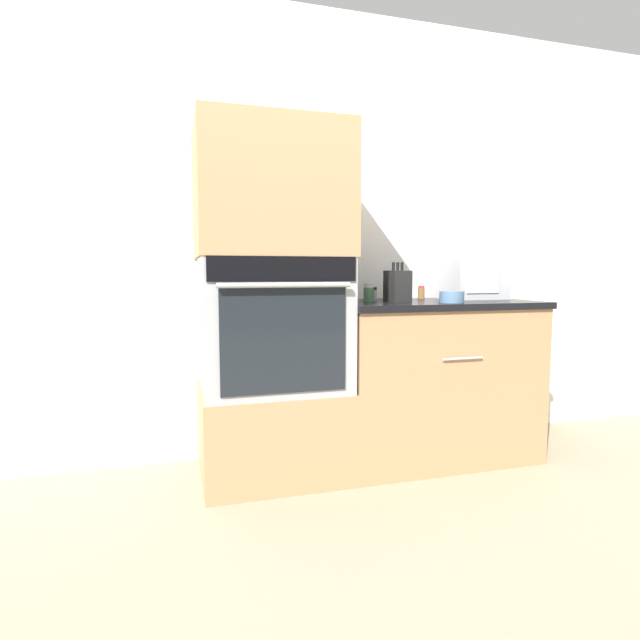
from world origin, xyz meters
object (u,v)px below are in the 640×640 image
(knife_block, at_px, (397,286))
(condiment_jar_far, at_px, (369,293))
(condiment_jar_mid, at_px, (374,294))
(wall_oven, at_px, (272,323))
(microwave, at_px, (472,278))
(bowl, at_px, (452,297))
(condiment_jar_near, at_px, (421,292))

(knife_block, bearing_deg, condiment_jar_far, 171.36)
(knife_block, bearing_deg, condiment_jar_mid, 121.57)
(wall_oven, bearing_deg, condiment_jar_far, 3.41)
(wall_oven, height_order, knife_block, wall_oven)
(microwave, bearing_deg, wall_oven, -174.43)
(wall_oven, bearing_deg, knife_block, 0.67)
(bowl, distance_m, condiment_jar_near, 0.41)
(condiment_jar_near, distance_m, condiment_jar_far, 0.46)
(condiment_jar_near, relative_size, condiment_jar_far, 0.81)
(wall_oven, relative_size, condiment_jar_mid, 9.48)
(wall_oven, distance_m, condiment_jar_mid, 0.64)
(microwave, xyz_separation_m, knife_block, (-0.53, -0.11, -0.04))
(wall_oven, bearing_deg, condiment_jar_near, 13.33)
(condiment_jar_near, height_order, condiment_jar_mid, condiment_jar_near)
(bowl, bearing_deg, condiment_jar_near, 84.53)
(condiment_jar_mid, bearing_deg, condiment_jar_far, -124.23)
(wall_oven, relative_size, bowl, 5.55)
(microwave, relative_size, bowl, 2.63)
(microwave, height_order, bowl, microwave)
(condiment_jar_mid, xyz_separation_m, condiment_jar_far, (-0.07, -0.11, 0.01))
(condiment_jar_far, bearing_deg, bowl, -29.61)
(microwave, height_order, condiment_jar_far, microwave)
(condiment_jar_near, relative_size, condiment_jar_mid, 1.05)
(microwave, bearing_deg, condiment_jar_near, 159.00)
(bowl, height_order, condiment_jar_near, condiment_jar_near)
(bowl, bearing_deg, microwave, 43.81)
(wall_oven, bearing_deg, microwave, 5.57)
(microwave, bearing_deg, bowl, -136.19)
(knife_block, xyz_separation_m, condiment_jar_near, (0.26, 0.22, -0.05))
(knife_block, relative_size, condiment_jar_far, 2.20)
(condiment_jar_mid, bearing_deg, microwave, -2.06)
(microwave, distance_m, bowl, 0.45)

